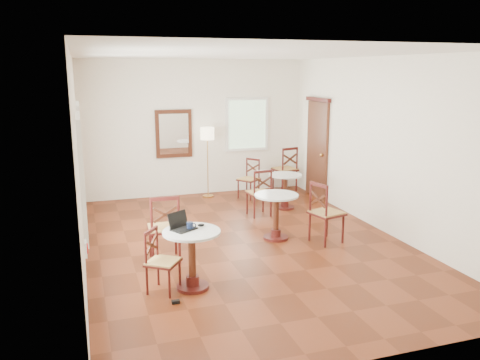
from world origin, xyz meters
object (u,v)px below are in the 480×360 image
Objects in this scene: cafe_table_near at (192,253)px; navy_mug at (190,226)px; chair_near_a at (164,228)px; laptop at (181,225)px; floor_lamp at (207,138)px; cafe_table_back at (285,187)px; chair_mid_a at (259,192)px; chair_back_b at (249,179)px; cafe_table_mid at (276,211)px; chair_mid_b at (326,213)px; power_adapter at (176,302)px; water_glass at (189,226)px; chair_back_a at (286,169)px; mouse at (201,225)px; chair_near_b at (161,261)px.

navy_mug is (-0.00, 0.05, 0.35)m from cafe_table_near.
laptop is (0.07, -0.94, 0.33)m from chair_near_a.
floor_lamp is at bearing 40.72° from laptop.
chair_mid_a is (-0.67, -0.32, 0.02)m from cafe_table_back.
chair_back_b is 1.28m from floor_lamp.
chair_near_a is (-1.93, -0.40, 0.03)m from cafe_table_mid.
chair_back_b is at bearing -105.74° from chair_mid_a.
power_adapter is at bearing 102.30° from chair_mid_b.
power_adapter is at bearing -129.25° from cafe_table_near.
water_glass is (-2.47, -0.99, 0.33)m from chair_mid_b.
cafe_table_near is at bearing -64.51° from chair_back_b.
navy_mug is (-3.24, -4.47, 0.31)m from chair_back_a.
mouse is 0.19m from navy_mug.
cafe_table_mid reaches higher than power_adapter.
water_glass is (-2.23, -4.09, 0.40)m from chair_back_b.
chair_mid_b is at bearing -177.55° from chair_near_a.
chair_near_b is 0.53× the size of floor_lamp.
mouse is (-1.59, -1.30, 0.32)m from cafe_table_mid.
chair_mid_a is (2.34, 2.77, 0.05)m from chair_near_b.
chair_back_a is at bearing -27.51° from chair_mid_b.
chair_near_a reaches higher than cafe_table_near.
chair_near_b is (-0.21, -1.02, -0.10)m from chair_near_a.
power_adapter is at bearing -125.23° from navy_mug.
chair_mid_b is 2.74m from laptop.
chair_back_a is 5.52m from navy_mug.
laptop is at bearing -39.31° from chair_near_b.
laptop reaches higher than chair_mid_a.
cafe_table_mid is 0.75× the size of chair_near_a.
chair_near_b is 7.96× the size of water_glass.
chair_back_b is at bearing 61.95° from cafe_table_near.
chair_back_a is (0.61, 1.40, 0.08)m from cafe_table_back.
mouse is (0.34, -0.90, 0.29)m from chair_near_a.
chair_mid_b reaches higher than chair_near_b.
cafe_table_back is 5.77× the size of navy_mug.
chair_mid_b is (2.45, 1.04, 0.02)m from cafe_table_near.
mouse is at bearing -140.68° from cafe_table_mid.
mouse is (-1.79, -2.65, 0.34)m from chair_mid_a.
chair_near_a is 2.76m from chair_mid_a.
power_adapter is (0.10, -0.39, -0.39)m from chair_near_b.
floor_lamp is at bearing -10.99° from chair_back_a.
cafe_table_near is at bearing 43.54° from chair_back_a.
chair_near_b reaches higher than cafe_table_near.
laptop is 4.21× the size of mouse.
chair_mid_a is 0.60× the size of floor_lamp.
navy_mug is 1.25× the size of power_adapter.
cafe_table_near is 0.90× the size of chair_back_b.
laptop is (0.28, 0.08, 0.43)m from chair_near_b.
laptop is 0.10m from water_glass.
navy_mug is at bearing -6.24° from water_glass.
chair_mid_b is at bearing 21.79° from water_glass.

